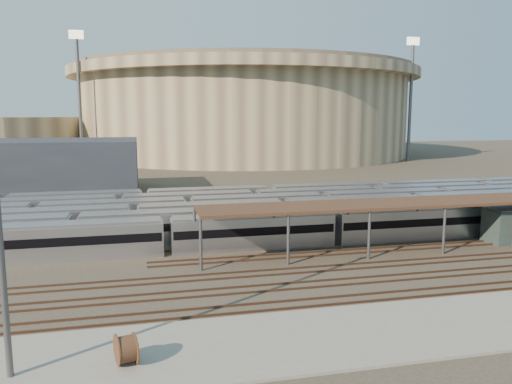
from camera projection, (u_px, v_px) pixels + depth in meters
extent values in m
plane|color=#383026|center=(286.00, 269.00, 47.76)|extent=(420.00, 420.00, 0.00)
cube|color=gray|center=(278.00, 342.00, 32.18)|extent=(50.00, 9.00, 0.20)
cube|color=#A5A5A9|center=(334.00, 228.00, 56.96)|extent=(112.00, 2.90, 3.60)
cube|color=#A5A5A9|center=(243.00, 224.00, 58.84)|extent=(112.00, 2.90, 3.60)
cube|color=#A5A5A9|center=(284.00, 215.00, 64.28)|extent=(112.00, 2.90, 3.60)
cube|color=#A5A5A9|center=(188.00, 213.00, 65.68)|extent=(112.00, 2.90, 3.60)
cube|color=#A5A5A9|center=(254.00, 205.00, 71.92)|extent=(112.00, 2.90, 3.60)
cube|color=#A5A5A9|center=(270.00, 199.00, 76.72)|extent=(112.00, 2.90, 3.60)
cylinder|color=#4F4F53|center=(201.00, 245.00, 46.85)|extent=(0.30, 0.30, 5.00)
cylinder|color=#4F4F53|center=(195.00, 232.00, 52.05)|extent=(0.30, 0.30, 5.00)
cylinder|color=#4F4F53|center=(288.00, 240.00, 48.75)|extent=(0.30, 0.30, 5.00)
cylinder|color=#4F4F53|center=(274.00, 228.00, 53.95)|extent=(0.30, 0.30, 5.00)
cylinder|color=#4F4F53|center=(369.00, 235.00, 50.66)|extent=(0.30, 0.30, 5.00)
cylinder|color=#4F4F53|center=(348.00, 224.00, 55.86)|extent=(0.30, 0.30, 5.00)
cylinder|color=#4F4F53|center=(444.00, 231.00, 52.56)|extent=(0.30, 0.30, 5.00)
cylinder|color=#4F4F53|center=(417.00, 220.00, 57.76)|extent=(0.30, 0.30, 5.00)
cylinder|color=#4F4F53|center=(481.00, 217.00, 59.67)|extent=(0.30, 0.30, 5.00)
cube|color=#321D14|center=(465.00, 200.00, 55.71)|extent=(60.00, 6.00, 0.30)
cube|color=#4C3323|center=(292.00, 273.00, 46.06)|extent=(170.00, 0.12, 0.18)
cube|color=#4C3323|center=(287.00, 269.00, 47.50)|extent=(170.00, 0.12, 0.18)
cube|color=#4C3323|center=(305.00, 288.00, 42.20)|extent=(170.00, 0.12, 0.18)
cube|color=#4C3323|center=(300.00, 282.00, 43.65)|extent=(170.00, 0.12, 0.18)
cube|color=#4C3323|center=(322.00, 305.00, 38.35)|extent=(170.00, 0.12, 0.18)
cube|color=#4C3323|center=(315.00, 298.00, 39.80)|extent=(170.00, 0.12, 0.18)
cylinder|color=tan|center=(245.00, 117.00, 185.99)|extent=(116.00, 116.00, 28.00)
cylinder|color=tan|center=(245.00, 74.00, 183.63)|extent=(124.00, 124.00, 3.00)
cylinder|color=brown|center=(245.00, 68.00, 183.29)|extent=(120.00, 120.00, 1.50)
cube|color=#1E232D|center=(21.00, 167.00, 92.18)|extent=(42.00, 20.00, 10.00)
cylinder|color=#4F4F53|center=(80.00, 103.00, 144.27)|extent=(1.00, 1.00, 36.00)
cube|color=#FFF2CC|center=(76.00, 35.00, 141.34)|extent=(4.00, 0.60, 2.40)
cylinder|color=#4F4F53|center=(410.00, 104.00, 156.86)|extent=(1.00, 1.00, 36.00)
cube|color=#FFF2CC|center=(413.00, 41.00, 153.94)|extent=(4.00, 0.60, 2.40)
cylinder|color=#4F4F53|center=(148.00, 106.00, 196.87)|extent=(1.00, 1.00, 36.00)
cube|color=#FFF2CC|center=(146.00, 56.00, 193.94)|extent=(4.00, 0.60, 2.40)
cylinder|color=#543021|center=(126.00, 349.00, 28.96)|extent=(1.45, 2.04, 1.85)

